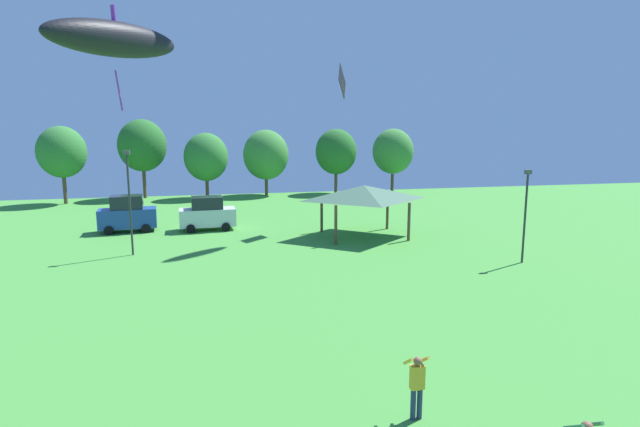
# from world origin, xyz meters

# --- Properties ---
(person_standing_mid_field) EXTENTS (0.52, 0.51, 1.77)m
(person_standing_mid_field) POSITION_xyz_m (1.74, 13.13, 1.00)
(person_standing_mid_field) COLOR navy
(person_standing_mid_field) RESTS_ON ground
(kite_flying_0) EXTENTS (3.73, 4.14, 2.91)m
(kite_flying_0) POSITION_xyz_m (-5.74, 17.71, 9.97)
(kite_flying_0) COLOR black
(kite_flying_6) EXTENTS (1.20, 2.41, 2.65)m
(kite_flying_6) POSITION_xyz_m (6.60, 38.68, 10.92)
(kite_flying_6) COLOR black
(parked_car_leftmost) EXTENTS (4.13, 2.19, 2.67)m
(parked_car_leftmost) POSITION_xyz_m (-9.18, 40.16, 1.29)
(parked_car_leftmost) COLOR #234299
(parked_car_leftmost) RESTS_ON ground
(parked_car_second_from_left) EXTENTS (4.14, 2.18, 2.50)m
(parked_car_second_from_left) POSITION_xyz_m (-3.48, 39.53, 1.22)
(parked_car_second_from_left) COLOR silver
(parked_car_second_from_left) RESTS_ON ground
(park_pavilion) EXTENTS (6.56, 5.35, 3.60)m
(park_pavilion) POSITION_xyz_m (7.19, 34.86, 3.08)
(park_pavilion) COLOR brown
(park_pavilion) RESTS_ON ground
(light_post_1) EXTENTS (0.36, 0.20, 6.23)m
(light_post_1) POSITION_xyz_m (-7.89, 32.82, 3.52)
(light_post_1) COLOR #2D2D33
(light_post_1) RESTS_ON ground
(light_post_2) EXTENTS (0.36, 0.20, 5.24)m
(light_post_2) POSITION_xyz_m (13.82, 26.18, 3.01)
(light_post_2) COLOR #2D2D33
(light_post_2) RESTS_ON ground
(treeline_tree_0) EXTENTS (4.64, 4.64, 7.74)m
(treeline_tree_0) POSITION_xyz_m (-17.39, 56.08, 5.17)
(treeline_tree_0) COLOR brown
(treeline_tree_0) RESTS_ON ground
(treeline_tree_1) EXTENTS (5.06, 5.06, 8.46)m
(treeline_tree_1) POSITION_xyz_m (-10.10, 58.82, 5.67)
(treeline_tree_1) COLOR brown
(treeline_tree_1) RESTS_ON ground
(treeline_tree_2) EXTENTS (4.69, 4.69, 7.03)m
(treeline_tree_2) POSITION_xyz_m (-3.47, 57.22, 4.44)
(treeline_tree_2) COLOR brown
(treeline_tree_2) RESTS_ON ground
(treeline_tree_3) EXTENTS (5.07, 5.07, 7.35)m
(treeline_tree_3) POSITION_xyz_m (3.10, 58.30, 4.55)
(treeline_tree_3) COLOR brown
(treeline_tree_3) RESTS_ON ground
(treeline_tree_4) EXTENTS (4.74, 4.74, 7.44)m
(treeline_tree_4) POSITION_xyz_m (11.19, 58.11, 4.82)
(treeline_tree_4) COLOR brown
(treeline_tree_4) RESTS_ON ground
(treeline_tree_5) EXTENTS (4.86, 4.86, 7.47)m
(treeline_tree_5) POSITION_xyz_m (18.32, 58.51, 4.78)
(treeline_tree_5) COLOR brown
(treeline_tree_5) RESTS_ON ground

